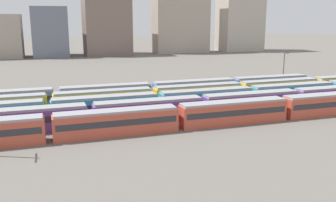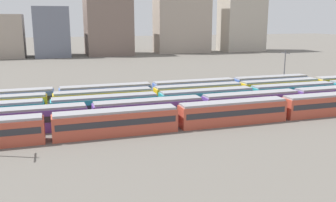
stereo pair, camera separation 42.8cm
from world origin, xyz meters
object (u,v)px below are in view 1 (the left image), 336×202
at_px(train_track_2, 207,99).
at_px(train_track_4, 152,91).
at_px(train_track_0, 178,117).
at_px(train_track_1, 295,99).
at_px(train_track_3, 198,94).
at_px(catenary_pole_1, 284,67).

distance_m(train_track_2, train_track_4, 12.97).
distance_m(train_track_0, train_track_1, 25.66).
xyz_separation_m(train_track_0, train_track_3, (9.84, 15.60, 0.00)).
height_order(train_track_4, catenary_pole_1, catenary_pole_1).
height_order(train_track_1, train_track_3, same).
relative_size(train_track_0, train_track_3, 0.80).
bearing_deg(train_track_3, train_track_2, -94.82).
bearing_deg(train_track_0, catenary_pole_1, 33.95).
bearing_deg(train_track_2, catenary_pole_1, 27.39).
bearing_deg(train_track_1, catenary_pole_1, 60.76).
height_order(train_track_0, train_track_4, same).
bearing_deg(train_track_3, train_track_4, 147.61).
bearing_deg(train_track_0, train_track_1, 11.69).
relative_size(train_track_0, train_track_4, 1.00).
xyz_separation_m(train_track_0, train_track_4, (1.64, 20.80, 0.00)).
bearing_deg(train_track_4, train_track_0, -94.52).
distance_m(train_track_1, train_track_3, 18.49).
distance_m(train_track_1, catenary_pole_1, 21.78).
relative_size(train_track_3, train_track_4, 1.25).
relative_size(train_track_1, catenary_pole_1, 12.29).
bearing_deg(catenary_pole_1, train_track_0, -146.05).
distance_m(train_track_1, train_track_4, 28.20).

